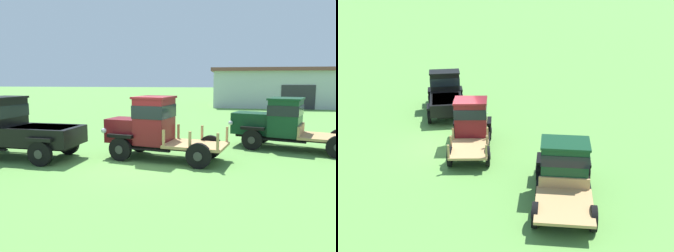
{
  "view_description": "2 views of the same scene",
  "coord_description": "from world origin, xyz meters",
  "views": [
    {
      "loc": [
        2.89,
        -10.65,
        2.88
      ],
      "look_at": [
        0.54,
        2.53,
        1.0
      ],
      "focal_mm": 35.0,
      "sensor_mm": 36.0,
      "label": 1
    },
    {
      "loc": [
        18.13,
        -1.16,
        7.99
      ],
      "look_at": [
        0.54,
        2.53,
        1.0
      ],
      "focal_mm": 45.0,
      "sensor_mm": 36.0,
      "label": 2
    }
  ],
  "objects": [
    {
      "name": "ground_plane",
      "position": [
        0.0,
        0.0,
        0.0
      ],
      "size": [
        240.0,
        240.0,
        0.0
      ],
      "primitive_type": "plane",
      "color": "#5B9342"
    },
    {
      "name": "vintage_truck_foreground_near",
      "position": [
        -4.91,
        0.17,
        1.11
      ],
      "size": [
        5.07,
        2.25,
        2.28
      ],
      "color": "black",
      "rests_on": "ground"
    },
    {
      "name": "vintage_truck_second_in_line",
      "position": [
        0.22,
        0.97,
        1.19
      ],
      "size": [
        4.71,
        2.48,
        2.3
      ],
      "color": "black",
      "rests_on": "ground"
    },
    {
      "name": "vintage_truck_midrow_center",
      "position": [
        5.16,
        3.71,
        1.12
      ],
      "size": [
        5.35,
        3.28,
        2.15
      ],
      "color": "black",
      "rests_on": "ground"
    }
  ]
}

